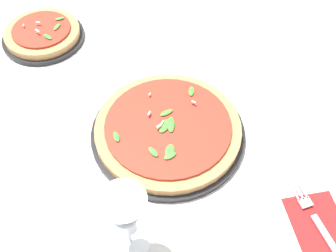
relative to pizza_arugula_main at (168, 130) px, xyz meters
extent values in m
plane|color=silver|center=(-0.02, 0.02, -0.02)|extent=(6.00, 6.00, 0.00)
cylinder|color=black|center=(0.00, 0.00, -0.01)|extent=(0.34, 0.34, 0.01)
cylinder|color=#B7844C|center=(0.00, 0.00, 0.00)|extent=(0.32, 0.32, 0.02)
cylinder|color=#A82D1E|center=(0.00, 0.00, 0.02)|extent=(0.27, 0.27, 0.01)
ellipsoid|color=#3D8B33|center=(-0.01, 0.11, 0.02)|extent=(0.03, 0.01, 0.01)
ellipsoid|color=#418B2E|center=(0.08, -0.07, 0.02)|extent=(0.03, 0.02, 0.01)
ellipsoid|color=#49832F|center=(0.03, 0.00, 0.02)|extent=(0.02, 0.03, 0.01)
ellipsoid|color=#3A8C2F|center=(0.00, -0.01, 0.02)|extent=(0.04, 0.03, 0.01)
ellipsoid|color=#408C33|center=(-0.07, 0.01, 0.02)|extent=(0.04, 0.03, 0.01)
ellipsoid|color=#46822E|center=(0.00, 0.01, 0.02)|extent=(0.04, 0.04, 0.01)
ellipsoid|color=#428D37|center=(-0.06, 0.05, 0.02)|extent=(0.03, 0.02, 0.01)
ellipsoid|color=#488336|center=(-0.08, 0.02, 0.02)|extent=(0.02, 0.03, 0.01)
cube|color=#EFE5C6|center=(0.09, 0.02, 0.03)|extent=(0.01, 0.01, 0.00)
cube|color=#EFE5C6|center=(0.03, 0.03, 0.03)|extent=(0.01, 0.01, 0.01)
cube|color=#EFE5C6|center=(0.04, -0.07, 0.03)|extent=(0.01, 0.01, 0.01)
cube|color=#EFE5C6|center=(-0.01, 0.02, 0.03)|extent=(0.01, 0.01, 0.01)
cube|color=#EFE5C6|center=(0.00, 0.01, 0.03)|extent=(0.01, 0.01, 0.01)
cylinder|color=black|center=(0.40, 0.25, -0.01)|extent=(0.22, 0.22, 0.01)
cylinder|color=#B7844C|center=(0.40, 0.25, 0.00)|extent=(0.20, 0.20, 0.02)
cylinder|color=#A82D1E|center=(0.40, 0.25, 0.02)|extent=(0.15, 0.15, 0.01)
ellipsoid|color=#468E34|center=(0.39, 0.21, 0.02)|extent=(0.03, 0.03, 0.01)
ellipsoid|color=#3F7F37|center=(0.42, 0.20, 0.02)|extent=(0.01, 0.03, 0.01)
ellipsoid|color=#3B8632|center=(0.35, 0.23, 0.02)|extent=(0.03, 0.03, 0.01)
cube|color=#EFE5C6|center=(0.41, 0.25, 0.03)|extent=(0.01, 0.01, 0.01)
cube|color=#EFE5C6|center=(0.38, 0.26, 0.03)|extent=(0.01, 0.01, 0.01)
cube|color=#EFE5C6|center=(0.41, 0.29, 0.03)|extent=(0.01, 0.01, 0.00)
cylinder|color=white|center=(-0.22, 0.13, -0.01)|extent=(0.08, 0.08, 0.00)
cylinder|color=white|center=(-0.22, 0.13, 0.02)|extent=(0.01, 0.01, 0.06)
cone|color=white|center=(-0.22, 0.13, 0.09)|extent=(0.08, 0.08, 0.09)
cylinder|color=white|center=(-0.22, 0.13, 0.07)|extent=(0.04, 0.04, 0.03)
cube|color=#B21E1E|center=(-0.29, -0.22, -0.01)|extent=(0.16, 0.11, 0.01)
cube|color=silver|center=(-0.32, -0.22, -0.01)|extent=(0.12, 0.02, 0.00)
cube|color=silver|center=(-0.23, -0.22, -0.01)|extent=(0.02, 0.03, 0.00)
cube|color=silver|center=(-0.20, -0.22, -0.01)|extent=(0.04, 0.01, 0.00)
cube|color=silver|center=(-0.21, -0.21, -0.01)|extent=(0.04, 0.01, 0.00)
cube|color=silver|center=(-0.21, -0.21, -0.01)|extent=(0.04, 0.01, 0.00)
camera|label=1|loc=(-0.51, 0.13, 0.68)|focal=42.00mm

